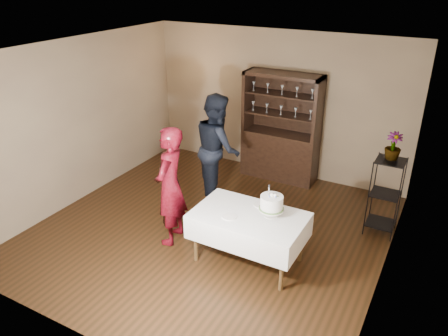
{
  "coord_description": "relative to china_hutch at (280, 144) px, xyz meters",
  "views": [
    {
      "loc": [
        2.91,
        -4.9,
        3.7
      ],
      "look_at": [
        0.18,
        0.1,
        1.05
      ],
      "focal_mm": 35.0,
      "sensor_mm": 36.0,
      "label": 1
    }
  ],
  "objects": [
    {
      "name": "plate_near",
      "position": [
        0.44,
        -2.85,
        0.08
      ],
      "size": [
        0.2,
        0.2,
        0.01
      ],
      "primitive_type": "cylinder",
      "rotation": [
        0.0,
        0.0,
        -0.02
      ],
      "color": "silver",
      "rests_on": "cake_table"
    },
    {
      "name": "china_hutch",
      "position": [
        0.0,
        0.0,
        0.0
      ],
      "size": [
        1.4,
        0.48,
        2.0
      ],
      "color": "black",
      "rests_on": "floor"
    },
    {
      "name": "man",
      "position": [
        -0.63,
        -1.27,
        0.26
      ],
      "size": [
        1.12,
        1.14,
        1.86
      ],
      "primitive_type": "imported",
      "rotation": [
        0.0,
        0.0,
        2.29
      ],
      "color": "black",
      "rests_on": "floor"
    },
    {
      "name": "wall_right",
      "position": [
        2.3,
        -2.25,
        0.69
      ],
      "size": [
        0.02,
        5.0,
        2.7
      ],
      "primitive_type": "cube",
      "color": "brown",
      "rests_on": "floor"
    },
    {
      "name": "wall_left",
      "position": [
        -2.7,
        -2.25,
        0.69
      ],
      "size": [
        0.02,
        5.0,
        2.7
      ],
      "primitive_type": "cube",
      "color": "brown",
      "rests_on": "floor"
    },
    {
      "name": "cake_table",
      "position": [
        0.64,
        -2.67,
        -0.1
      ],
      "size": [
        1.48,
        0.92,
        0.73
      ],
      "rotation": [
        0.0,
        0.0,
        -0.01
      ],
      "color": "silver",
      "rests_on": "floor"
    },
    {
      "name": "floor",
      "position": [
        -0.2,
        -2.25,
        -0.66
      ],
      "size": [
        5.0,
        5.0,
        0.0
      ],
      "primitive_type": "plane",
      "color": "black",
      "rests_on": "ground"
    },
    {
      "name": "potted_plant",
      "position": [
        2.07,
        -1.01,
        0.72
      ],
      "size": [
        0.27,
        0.27,
        0.4
      ],
      "primitive_type": "imported",
      "rotation": [
        0.0,
        0.0,
        0.25
      ],
      "color": "#4D7337",
      "rests_on": "plant_etagere"
    },
    {
      "name": "cake",
      "position": [
        0.9,
        -2.56,
        0.25
      ],
      "size": [
        0.36,
        0.36,
        0.46
      ],
      "rotation": [
        0.0,
        0.0,
        -0.26
      ],
      "color": "silver",
      "rests_on": "cake_table"
    },
    {
      "name": "plate_far",
      "position": [
        0.67,
        -2.37,
        0.08
      ],
      "size": [
        0.2,
        0.2,
        0.01
      ],
      "primitive_type": "cylinder",
      "rotation": [
        0.0,
        0.0,
        -0.03
      ],
      "color": "silver",
      "rests_on": "cake_table"
    },
    {
      "name": "back_wall",
      "position": [
        -0.2,
        0.25,
        0.69
      ],
      "size": [
        5.0,
        0.02,
        2.7
      ],
      "primitive_type": "cube",
      "color": "brown",
      "rests_on": "floor"
    },
    {
      "name": "ceiling",
      "position": [
        -0.2,
        -2.25,
        2.04
      ],
      "size": [
        5.0,
        5.0,
        0.0
      ],
      "primitive_type": "plane",
      "rotation": [
        3.14,
        0.0,
        0.0
      ],
      "color": "white",
      "rests_on": "back_wall"
    },
    {
      "name": "plant_etagere",
      "position": [
        2.08,
        -1.05,
        -0.01
      ],
      "size": [
        0.42,
        0.42,
        1.2
      ],
      "color": "black",
      "rests_on": "floor"
    },
    {
      "name": "woman",
      "position": [
        -0.57,
        -2.73,
        0.21
      ],
      "size": [
        0.54,
        0.71,
        1.76
      ],
      "primitive_type": "imported",
      "rotation": [
        0.0,
        0.0,
        -1.37
      ],
      "color": "#38050A",
      "rests_on": "floor"
    }
  ]
}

